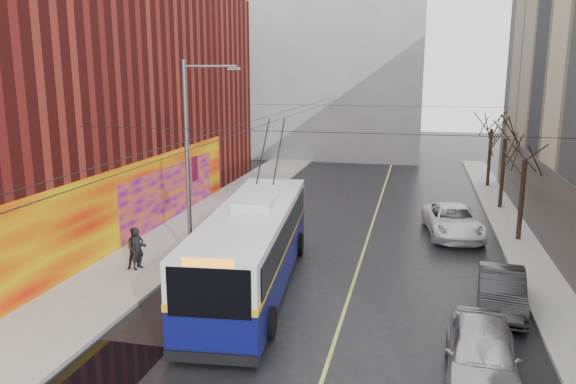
# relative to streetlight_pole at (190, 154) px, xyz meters

# --- Properties ---
(sidewalk_left) EXTENTS (4.00, 60.00, 0.15)m
(sidewalk_left) POSITION_rel_streetlight_pole_xyz_m (-1.86, 2.00, -4.77)
(sidewalk_left) COLOR gray
(sidewalk_left) RESTS_ON ground
(sidewalk_right) EXTENTS (2.00, 60.00, 0.15)m
(sidewalk_right) POSITION_rel_streetlight_pole_xyz_m (15.14, 2.00, -4.77)
(sidewalk_right) COLOR gray
(sidewalk_right) RESTS_ON ground
(lane_line) EXTENTS (0.12, 50.00, 0.01)m
(lane_line) POSITION_rel_streetlight_pole_xyz_m (7.64, 4.00, -4.84)
(lane_line) COLOR #BFB74C
(lane_line) RESTS_ON ground
(building_left) EXTENTS (12.11, 36.00, 14.00)m
(building_left) POSITION_rel_streetlight_pole_xyz_m (-9.85, 3.99, 2.14)
(building_left) COLOR #521210
(building_left) RESTS_ON ground
(building_far) EXTENTS (20.50, 12.10, 18.00)m
(building_far) POSITION_rel_streetlight_pole_xyz_m (0.14, 34.99, 4.17)
(building_far) COLOR gray
(building_far) RESTS_ON ground
(streetlight_pole) EXTENTS (2.65, 0.60, 9.00)m
(streetlight_pole) POSITION_rel_streetlight_pole_xyz_m (0.00, 0.00, 0.00)
(streetlight_pole) COLOR slate
(streetlight_pole) RESTS_ON ground
(catenary_wires) EXTENTS (18.00, 60.00, 0.22)m
(catenary_wires) POSITION_rel_streetlight_pole_xyz_m (3.60, 4.77, 1.40)
(catenary_wires) COLOR black
(tree_near) EXTENTS (3.20, 3.20, 6.40)m
(tree_near) POSITION_rel_streetlight_pole_xyz_m (15.14, 6.00, 0.13)
(tree_near) COLOR black
(tree_near) RESTS_ON ground
(tree_mid) EXTENTS (3.20, 3.20, 6.68)m
(tree_mid) POSITION_rel_streetlight_pole_xyz_m (15.14, 13.00, 0.41)
(tree_mid) COLOR black
(tree_mid) RESTS_ON ground
(tree_far) EXTENTS (3.20, 3.20, 6.57)m
(tree_far) POSITION_rel_streetlight_pole_xyz_m (15.14, 20.00, 0.30)
(tree_far) COLOR black
(tree_far) RESTS_ON ground
(puddle) EXTENTS (2.46, 3.79, 0.01)m
(puddle) POSITION_rel_streetlight_pole_xyz_m (1.45, -10.35, -4.84)
(puddle) COLOR black
(puddle) RESTS_ON ground
(pigeons_flying) EXTENTS (2.75, 3.04, 0.80)m
(pigeons_flying) POSITION_rel_streetlight_pole_xyz_m (4.26, -0.48, 2.57)
(pigeons_flying) COLOR slate
(trolleybus) EXTENTS (4.07, 13.30, 6.23)m
(trolleybus) POSITION_rel_streetlight_pole_xyz_m (3.76, -2.97, -3.12)
(trolleybus) COLOR #0A0C4C
(trolleybus) RESTS_ON ground
(parked_car_a) EXTENTS (2.25, 4.99, 1.67)m
(parked_car_a) POSITION_rel_streetlight_pole_xyz_m (11.94, -8.25, -4.01)
(parked_car_a) COLOR #AEAFB3
(parked_car_a) RESTS_ON ground
(parked_car_b) EXTENTS (1.95, 4.61, 1.48)m
(parked_car_b) POSITION_rel_streetlight_pole_xyz_m (13.14, -3.07, -4.11)
(parked_car_b) COLOR #242527
(parked_car_b) RESTS_ON ground
(parked_car_c) EXTENTS (3.35, 5.98, 1.58)m
(parked_car_c) POSITION_rel_streetlight_pole_xyz_m (11.94, 6.40, -4.06)
(parked_car_c) COLOR white
(parked_car_c) RESTS_ON ground
(following_car) EXTENTS (2.07, 4.69, 1.57)m
(following_car) POSITION_rel_streetlight_pole_xyz_m (2.21, 8.81, -4.06)
(following_car) COLOR silver
(following_car) RESTS_ON ground
(pedestrian_a) EXTENTS (0.63, 0.77, 1.81)m
(pedestrian_a) POSITION_rel_streetlight_pole_xyz_m (-1.55, -2.44, -3.79)
(pedestrian_a) COLOR black
(pedestrian_a) RESTS_ON sidewalk_left
(pedestrian_b) EXTENTS (1.12, 1.09, 1.82)m
(pedestrian_b) POSITION_rel_streetlight_pole_xyz_m (-1.62, -2.40, -3.79)
(pedestrian_b) COLOR black
(pedestrian_b) RESTS_ON sidewalk_left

